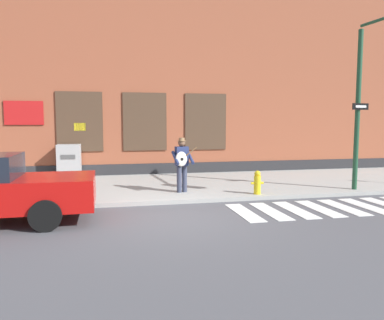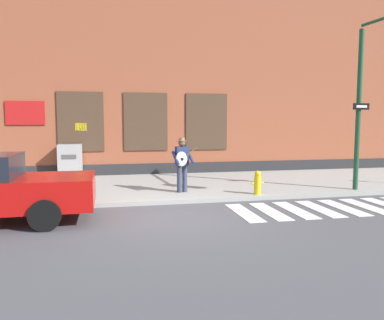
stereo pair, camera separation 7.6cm
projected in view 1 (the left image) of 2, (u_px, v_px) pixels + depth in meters
ground_plane at (172, 218)px, 8.75m from camera, size 160.00×160.00×0.00m
sidewalk at (153, 186)px, 12.74m from camera, size 28.00×5.38×0.11m
building_backdrop at (140, 85)px, 16.91m from camera, size 28.00×4.06×7.86m
crosswalk at (331, 208)px, 9.75m from camera, size 5.20×1.90×0.01m
busker at (182, 162)px, 11.25m from camera, size 0.75×0.60×1.65m
utility_box at (69, 161)px, 14.23m from camera, size 0.86×0.64×1.28m
fire_hydrant at (257, 183)px, 11.02m from camera, size 0.38×0.20×0.70m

